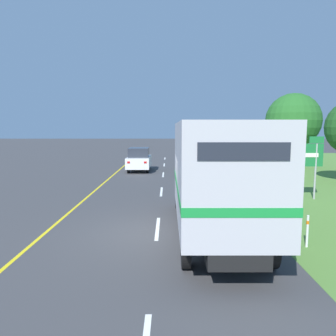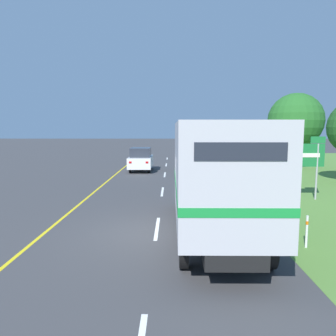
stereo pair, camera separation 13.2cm
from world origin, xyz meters
name	(u,v)px [view 2 (the right image)]	position (x,y,z in m)	size (l,w,h in m)	color
ground_plane	(156,233)	(0.00, 0.00, 0.00)	(200.00, 200.00, 0.00)	#3D3D3F
edge_line_yellow	(105,183)	(-3.70, 9.90, 0.00)	(0.12, 50.79, 0.01)	yellow
centre_dash_near	(157,228)	(0.00, 0.50, 0.00)	(0.12, 2.60, 0.01)	white
centre_dash_mid_a	(162,191)	(0.00, 7.10, 0.00)	(0.12, 2.60, 0.01)	white
centre_dash_mid_b	(165,175)	(0.00, 13.70, 0.00)	(0.12, 2.60, 0.01)	white
centre_dash_far	(166,165)	(0.00, 20.30, 0.00)	(0.12, 2.60, 0.01)	white
centre_dash_farthest	(167,158)	(0.00, 26.90, 0.00)	(0.12, 2.60, 0.01)	white
horse_trailer_truck	(214,174)	(1.85, -0.29, 2.01)	(2.45, 8.25, 3.60)	black
lead_car_white	(141,159)	(-1.97, 15.80, 0.95)	(1.80, 3.92, 1.89)	black
highway_sign	(303,158)	(6.78, 5.16, 2.04)	(2.17, 0.09, 3.05)	#9E9EA3
roadside_tree_mid	(296,121)	(11.07, 17.72, 4.08)	(4.64, 4.64, 6.41)	brown
delineator_post	(307,231)	(4.40, -1.32, 0.51)	(0.08, 0.08, 0.95)	white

